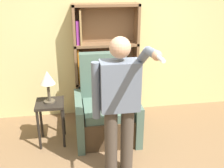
{
  "coord_description": "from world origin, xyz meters",
  "views": [
    {
      "loc": [
        -0.58,
        -2.17,
        2.19
      ],
      "look_at": [
        -0.1,
        0.78,
        1.0
      ],
      "focal_mm": 42.0,
      "sensor_mm": 36.0,
      "label": 1
    }
  ],
  "objects_px": {
    "person_standing": "(119,101)",
    "table_lamp": "(47,80)",
    "armchair": "(106,112)",
    "bookcase": "(101,65)",
    "side_table": "(51,111)"
  },
  "relations": [
    {
      "from": "person_standing",
      "to": "table_lamp",
      "type": "bearing_deg",
      "value": 135.96
    },
    {
      "from": "armchair",
      "to": "table_lamp",
      "type": "bearing_deg",
      "value": -173.08
    },
    {
      "from": "person_standing",
      "to": "bookcase",
      "type": "bearing_deg",
      "value": 90.5
    },
    {
      "from": "bookcase",
      "to": "side_table",
      "type": "distance_m",
      "value": 1.15
    },
    {
      "from": "bookcase",
      "to": "person_standing",
      "type": "bearing_deg",
      "value": -89.5
    },
    {
      "from": "armchair",
      "to": "bookcase",
      "type": "bearing_deg",
      "value": 88.07
    },
    {
      "from": "bookcase",
      "to": "side_table",
      "type": "height_order",
      "value": "bookcase"
    },
    {
      "from": "person_standing",
      "to": "side_table",
      "type": "height_order",
      "value": "person_standing"
    },
    {
      "from": "bookcase",
      "to": "armchair",
      "type": "distance_m",
      "value": 0.81
    },
    {
      "from": "side_table",
      "to": "table_lamp",
      "type": "height_order",
      "value": "table_lamp"
    },
    {
      "from": "side_table",
      "to": "person_standing",
      "type": "bearing_deg",
      "value": -44.04
    },
    {
      "from": "person_standing",
      "to": "armchair",
      "type": "bearing_deg",
      "value": 92.19
    },
    {
      "from": "table_lamp",
      "to": "side_table",
      "type": "bearing_deg",
      "value": 90.0
    },
    {
      "from": "table_lamp",
      "to": "person_standing",
      "type": "bearing_deg",
      "value": -44.04
    },
    {
      "from": "side_table",
      "to": "bookcase",
      "type": "bearing_deg",
      "value": 41.49
    }
  ]
}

